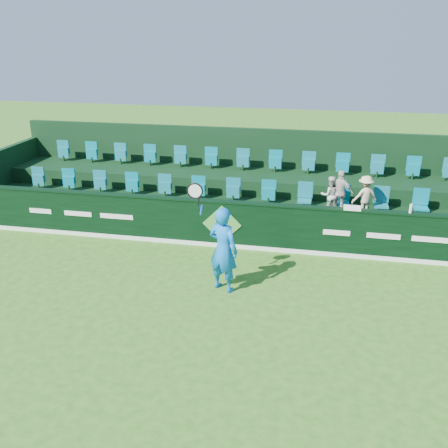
% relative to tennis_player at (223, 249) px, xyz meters
% --- Properties ---
extents(ground, '(60.00, 60.00, 0.00)m').
position_rel_tennis_player_xyz_m(ground, '(-0.50, -1.55, -1.03)').
color(ground, '#2A6417').
rests_on(ground, ground).
extents(sponsor_hoarding, '(16.00, 0.25, 1.35)m').
position_rel_tennis_player_xyz_m(sponsor_hoarding, '(-0.50, 2.45, -0.36)').
color(sponsor_hoarding, black).
rests_on(sponsor_hoarding, ground).
extents(stand_tier_front, '(16.00, 2.00, 0.80)m').
position_rel_tennis_player_xyz_m(stand_tier_front, '(-0.50, 3.55, -0.63)').
color(stand_tier_front, black).
rests_on(stand_tier_front, ground).
extents(stand_tier_back, '(16.00, 1.80, 1.30)m').
position_rel_tennis_player_xyz_m(stand_tier_back, '(-0.50, 5.45, -0.38)').
color(stand_tier_back, black).
rests_on(stand_tier_back, ground).
extents(stand_rear, '(16.00, 4.10, 2.60)m').
position_rel_tennis_player_xyz_m(stand_rear, '(-0.50, 5.90, 0.18)').
color(stand_rear, black).
rests_on(stand_rear, ground).
extents(seat_row_front, '(13.50, 0.50, 0.60)m').
position_rel_tennis_player_xyz_m(seat_row_front, '(-0.50, 3.95, 0.07)').
color(seat_row_front, '#126C7B').
rests_on(seat_row_front, stand_tier_front).
extents(seat_row_back, '(13.50, 0.50, 0.60)m').
position_rel_tennis_player_xyz_m(seat_row_back, '(-0.50, 5.75, 0.57)').
color(seat_row_back, '#126C7B').
rests_on(seat_row_back, stand_tier_back).
extents(tennis_player, '(1.27, 0.74, 2.64)m').
position_rel_tennis_player_xyz_m(tennis_player, '(0.00, 0.00, 0.00)').
color(tennis_player, blue).
rests_on(tennis_player, ground).
extents(spectator_left, '(0.63, 0.55, 1.09)m').
position_rel_tennis_player_xyz_m(spectator_left, '(2.37, 3.57, 0.31)').
color(spectator_left, beige).
rests_on(spectator_left, stand_tier_front).
extents(spectator_middle, '(0.81, 0.53, 1.27)m').
position_rel_tennis_player_xyz_m(spectator_middle, '(2.66, 3.57, 0.40)').
color(spectator_middle, beige).
rests_on(spectator_middle, stand_tier_front).
extents(spectator_right, '(0.86, 0.70, 1.15)m').
position_rel_tennis_player_xyz_m(spectator_right, '(3.33, 3.57, 0.34)').
color(spectator_right, beige).
rests_on(spectator_right, stand_tier_front).
extents(towel, '(0.44, 0.28, 0.07)m').
position_rel_tennis_player_xyz_m(towel, '(2.95, 2.45, 0.35)').
color(towel, white).
rests_on(towel, sponsor_hoarding).
extents(drinks_bottle, '(0.07, 0.07, 0.24)m').
position_rel_tennis_player_xyz_m(drinks_bottle, '(4.39, 2.45, 0.43)').
color(drinks_bottle, silver).
rests_on(drinks_bottle, sponsor_hoarding).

